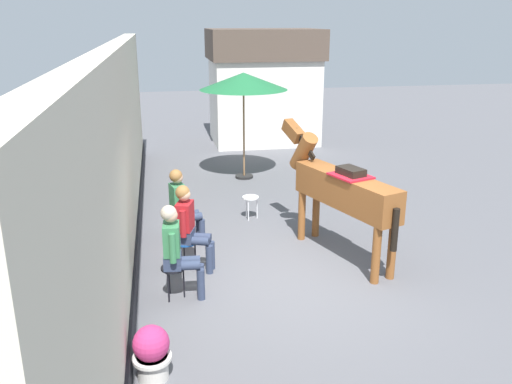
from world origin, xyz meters
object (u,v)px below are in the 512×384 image
flower_planter_near (152,352)px  seated_visitor_far (182,204)px  seated_visitor_middle (189,224)px  saddled_horse_center (340,189)px  seated_visitor_near (177,247)px  cafe_parasol (244,82)px  spare_stool_white (251,199)px

flower_planter_near → seated_visitor_far: bearing=81.6°
seated_visitor_middle → flower_planter_near: (-0.59, -2.62, -0.44)m
saddled_horse_center → seated_visitor_near: bearing=-159.6°
seated_visitor_far → saddled_horse_center: 2.69m
seated_visitor_far → cafe_parasol: (1.72, 3.98, 1.59)m
seated_visitor_near → flower_planter_near: 1.85m
spare_stool_white → flower_planter_near: bearing=-112.1°
flower_planter_near → spare_stool_white: 5.07m
seated_visitor_near → flower_planter_near: seated_visitor_near is taller
seated_visitor_far → cafe_parasol: bearing=66.6°
saddled_horse_center → seated_visitor_middle: bearing=-176.7°
seated_visitor_far → spare_stool_white: size_ratio=3.02×
cafe_parasol → spare_stool_white: 3.50m
seated_visitor_near → seated_visitor_middle: 0.89m
seated_visitor_near → seated_visitor_middle: same height
seated_visitor_near → saddled_horse_center: saddled_horse_center is taller
seated_visitor_far → flower_planter_near: size_ratio=2.17×
cafe_parasol → seated_visitor_far: bearing=-113.4°
saddled_horse_center → flower_planter_near: saddled_horse_center is taller
seated_visitor_near → cafe_parasol: size_ratio=0.54×
seated_visitor_far → spare_stool_white: seated_visitor_far is taller
seated_visitor_middle → flower_planter_near: 2.73m
seated_visitor_near → flower_planter_near: size_ratio=2.17×
flower_planter_near → cafe_parasol: (2.25, 7.58, 2.03)m
seated_visitor_far → saddled_horse_center: bearing=-18.3°
seated_visitor_near → saddled_horse_center: bearing=20.4°
seated_visitor_near → seated_visitor_far: same height
spare_stool_white → cafe_parasol: bearing=83.3°
seated_visitor_near → cafe_parasol: 6.31m
flower_planter_near → cafe_parasol: bearing=73.5°
seated_visitor_near → cafe_parasol: (1.89, 5.81, 1.59)m
seated_visitor_middle → flower_planter_near: seated_visitor_middle is taller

